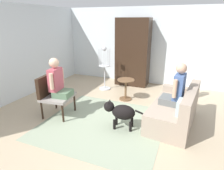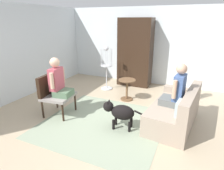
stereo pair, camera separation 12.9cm
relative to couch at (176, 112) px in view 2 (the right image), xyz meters
name	(u,v)px [view 2 (the right image)]	position (x,y,z in m)	size (l,w,h in m)	color
ground_plane	(115,120)	(-1.22, -0.37, -0.30)	(7.07, 7.07, 0.00)	tan
back_wall	(150,46)	(-1.22, 2.62, 0.97)	(6.49, 0.12, 2.54)	silver
left_wall	(20,52)	(-4.23, -0.07, 0.97)	(0.12, 6.48, 2.54)	silver
area_rug	(103,123)	(-1.41, -0.59, -0.29)	(2.50, 2.39, 0.01)	gray
couch	(176,112)	(0.00, 0.00, 0.00)	(0.99, 1.69, 0.81)	gray
armchair	(53,91)	(-2.66, -0.64, 0.26)	(0.70, 0.75, 0.94)	black
person_on_couch	(177,89)	(-0.03, -0.01, 0.50)	(0.48, 0.56, 0.88)	#5B5E5C
person_on_armchair	(58,80)	(-2.51, -0.62, 0.54)	(0.47, 0.52, 0.87)	#537154
round_end_table	(127,88)	(-1.39, 0.83, 0.05)	(0.47, 0.47, 0.59)	brown
dog	(120,112)	(-1.01, -0.62, 0.07)	(0.81, 0.36, 0.59)	black
bird_cage_stand	(106,70)	(-2.29, 1.39, 0.34)	(0.36, 0.36, 1.37)	silver
column_lamp	(182,81)	(-0.01, 1.27, 0.30)	(0.20, 0.20, 1.21)	#4C4742
armoire_cabinet	(135,53)	(-1.62, 2.21, 0.80)	(1.07, 0.56, 2.19)	black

